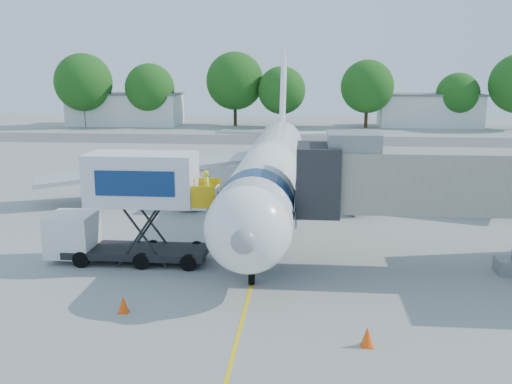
# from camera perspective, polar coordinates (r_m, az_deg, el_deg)

# --- Properties ---
(ground) EXTENTS (160.00, 160.00, 0.00)m
(ground) POSITION_cam_1_polar(r_m,az_deg,el_deg) (34.93, 1.10, -3.47)
(ground) COLOR #989896
(ground) RESTS_ON ground
(guidance_line) EXTENTS (0.15, 70.00, 0.01)m
(guidance_line) POSITION_cam_1_polar(r_m,az_deg,el_deg) (34.93, 1.10, -3.46)
(guidance_line) COLOR yellow
(guidance_line) RESTS_ON ground
(taxiway_strip) EXTENTS (120.00, 10.00, 0.01)m
(taxiway_strip) POSITION_cam_1_polar(r_m,az_deg,el_deg) (76.15, 3.39, 5.20)
(taxiway_strip) COLOR #59595B
(taxiway_strip) RESTS_ON ground
(aircraft) EXTENTS (34.17, 37.73, 11.35)m
(aircraft) POSITION_cam_1_polar(r_m,az_deg,el_deg) (38.29, 1.56, 2.47)
(aircraft) COLOR white
(aircraft) RESTS_ON ground
(jet_bridge) EXTENTS (13.90, 3.20, 6.60)m
(jet_bridge) POSITION_cam_1_polar(r_m,az_deg,el_deg) (27.60, 16.84, 0.98)
(jet_bridge) COLOR gray
(jet_bridge) RESTS_ON ground
(catering_hiloader) EXTENTS (8.50, 2.44, 5.50)m
(catering_hiloader) POSITION_cam_1_polar(r_m,az_deg,el_deg) (28.71, -12.51, -1.59)
(catering_hiloader) COLOR black
(catering_hiloader) RESTS_ON ground
(ground_tug) EXTENTS (3.22, 1.77, 1.26)m
(ground_tug) POSITION_cam_1_polar(r_m,az_deg,el_deg) (18.14, 0.13, -16.99)
(ground_tug) COLOR silver
(ground_tug) RESTS_ON ground
(safety_cone_a) EXTENTS (0.46, 0.46, 0.73)m
(safety_cone_a) POSITION_cam_1_polar(r_m,az_deg,el_deg) (20.87, 11.06, -14.03)
(safety_cone_a) COLOR #FF4D0D
(safety_cone_a) RESTS_ON ground
(safety_cone_b) EXTENTS (0.44, 0.44, 0.70)m
(safety_cone_b) POSITION_cam_1_polar(r_m,az_deg,el_deg) (23.65, -13.13, -10.89)
(safety_cone_b) COLOR #FF4D0D
(safety_cone_b) RESTS_ON ground
(outbuilding_left) EXTENTS (18.40, 8.40, 5.30)m
(outbuilding_left) POSITION_cam_1_polar(r_m,az_deg,el_deg) (98.57, -12.89, 8.11)
(outbuilding_left) COLOR silver
(outbuilding_left) RESTS_ON ground
(outbuilding_right) EXTENTS (16.40, 7.40, 5.30)m
(outbuilding_right) POSITION_cam_1_polar(r_m,az_deg,el_deg) (97.75, 16.94, 7.85)
(outbuilding_right) COLOR silver
(outbuilding_right) RESTS_ON ground
(tree_a) EXTENTS (9.17, 9.17, 11.69)m
(tree_a) POSITION_cam_1_polar(r_m,az_deg,el_deg) (96.73, -16.88, 10.45)
(tree_a) COLOR #382314
(tree_a) RESTS_ON ground
(tree_b) EXTENTS (7.93, 7.93, 10.11)m
(tree_b) POSITION_cam_1_polar(r_m,az_deg,el_deg) (94.85, -10.58, 10.16)
(tree_b) COLOR #382314
(tree_b) RESTS_ON ground
(tree_c) EXTENTS (9.38, 9.38, 11.96)m
(tree_c) POSITION_cam_1_polar(r_m,az_deg,el_deg) (94.68, -2.12, 11.03)
(tree_c) COLOR #382314
(tree_c) RESTS_ON ground
(tree_d) EXTENTS (7.58, 7.58, 9.67)m
(tree_d) POSITION_cam_1_polar(r_m,az_deg,el_deg) (92.07, 2.58, 10.12)
(tree_d) COLOR #382314
(tree_d) RESTS_ON ground
(tree_e) EXTENTS (8.37, 8.37, 10.67)m
(tree_e) POSITION_cam_1_polar(r_m,az_deg,el_deg) (93.17, 11.07, 10.31)
(tree_e) COLOR #382314
(tree_e) RESTS_ON ground
(tree_f) EXTENTS (6.79, 6.79, 8.65)m
(tree_f) POSITION_cam_1_polar(r_m,az_deg,el_deg) (96.94, 19.53, 9.18)
(tree_f) COLOR #382314
(tree_f) RESTS_ON ground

